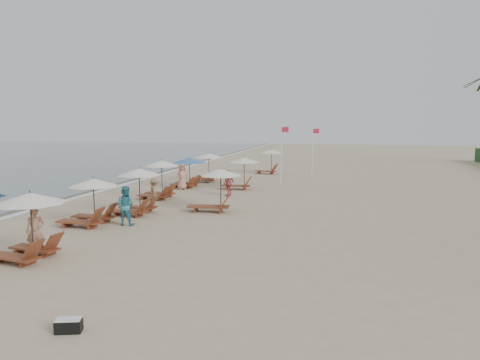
% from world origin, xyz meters
% --- Properties ---
extents(ground, '(160.00, 160.00, 0.00)m').
position_xyz_m(ground, '(0.00, 0.00, 0.00)').
color(ground, tan).
rests_on(ground, ground).
extents(wet_sand_band, '(3.20, 140.00, 0.01)m').
position_xyz_m(wet_sand_band, '(-12.50, 10.00, 0.00)').
color(wet_sand_band, '#6B5E4C').
rests_on(wet_sand_band, ground).
extents(foam_line, '(0.50, 140.00, 0.02)m').
position_xyz_m(foam_line, '(-11.20, 10.00, 0.01)').
color(foam_line, white).
rests_on(foam_line, ground).
extents(lounger_station_0, '(2.55, 2.34, 2.31)m').
position_xyz_m(lounger_station_0, '(-5.45, -4.64, 1.24)').
color(lounger_station_0, brown).
rests_on(lounger_station_0, ground).
extents(lounger_station_1, '(2.57, 2.15, 2.14)m').
position_xyz_m(lounger_station_1, '(-6.31, 0.37, 1.01)').
color(lounger_station_1, brown).
rests_on(lounger_station_1, ground).
extents(lounger_station_2, '(2.54, 2.17, 2.35)m').
position_xyz_m(lounger_station_2, '(-5.35, 3.00, 1.12)').
color(lounger_station_2, brown).
rests_on(lounger_station_2, ground).
extents(lounger_station_3, '(2.50, 2.13, 2.36)m').
position_xyz_m(lounger_station_3, '(-6.12, 7.58, 1.14)').
color(lounger_station_3, brown).
rests_on(lounger_station_3, ground).
extents(lounger_station_4, '(2.60, 2.39, 2.13)m').
position_xyz_m(lounger_station_4, '(-6.09, 12.49, 1.17)').
color(lounger_station_4, brown).
rests_on(lounger_station_4, ground).
extents(lounger_station_5, '(2.60, 2.29, 2.26)m').
position_xyz_m(lounger_station_5, '(-5.65, 15.60, 1.14)').
color(lounger_station_5, brown).
rests_on(lounger_station_5, ground).
extents(inland_station_0, '(2.89, 2.24, 2.22)m').
position_xyz_m(inland_station_0, '(-1.66, 4.60, 1.27)').
color(inland_station_0, brown).
rests_on(inland_station_0, ground).
extents(inland_station_1, '(2.73, 2.24, 2.22)m').
position_xyz_m(inland_station_1, '(-2.11, 12.41, 1.35)').
color(inland_station_1, brown).
rests_on(inland_station_1, ground).
extents(inland_station_2, '(2.71, 2.24, 2.22)m').
position_xyz_m(inland_station_2, '(-1.74, 22.12, 1.38)').
color(inland_station_2, brown).
rests_on(inland_station_2, ground).
extents(beachgoer_near, '(0.74, 0.67, 1.71)m').
position_xyz_m(beachgoer_near, '(-5.53, -4.15, 0.85)').
color(beachgoer_near, '#A57459').
rests_on(beachgoer_near, ground).
extents(beachgoer_mid_a, '(0.90, 0.71, 1.79)m').
position_xyz_m(beachgoer_mid_a, '(-4.70, 0.73, 0.90)').
color(beachgoer_mid_a, teal).
rests_on(beachgoer_mid_a, ground).
extents(beachgoer_mid_b, '(1.06, 1.12, 1.52)m').
position_xyz_m(beachgoer_mid_b, '(-5.48, 5.52, 0.76)').
color(beachgoer_mid_b, brown).
rests_on(beachgoer_mid_b, ground).
extents(beachgoer_far_a, '(0.72, 1.06, 1.67)m').
position_xyz_m(beachgoer_far_a, '(-2.18, 9.45, 0.83)').
color(beachgoer_far_a, '#B14A46').
rests_on(beachgoer_far_a, ground).
extents(beachgoer_far_b, '(1.05, 1.01, 1.82)m').
position_xyz_m(beachgoer_far_b, '(-6.03, 11.32, 0.91)').
color(beachgoer_far_b, '#BC7466').
rests_on(beachgoer_far_b, ground).
extents(duffel_bag, '(0.63, 0.44, 0.32)m').
position_xyz_m(duffel_bag, '(-0.99, -8.86, 0.16)').
color(duffel_bag, black).
rests_on(duffel_bag, ground).
extents(flag_pole_near, '(0.60, 0.08, 4.52)m').
position_xyz_m(flag_pole_near, '(0.23, 16.13, 2.50)').
color(flag_pole_near, silver).
rests_on(flag_pole_near, ground).
extents(flag_pole_far, '(0.60, 0.08, 4.33)m').
position_xyz_m(flag_pole_far, '(2.25, 21.05, 2.41)').
color(flag_pole_far, silver).
rests_on(flag_pole_far, ground).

